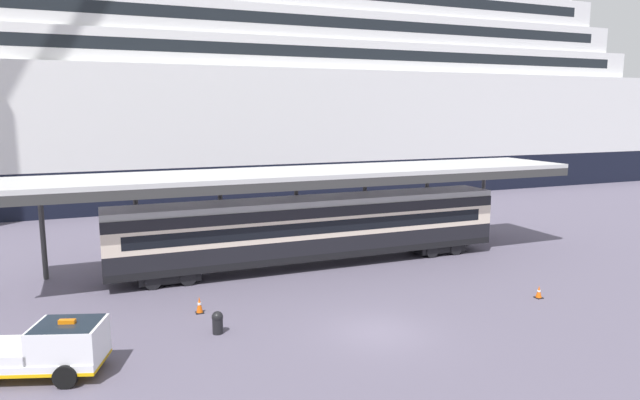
{
  "coord_description": "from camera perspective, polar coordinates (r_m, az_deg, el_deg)",
  "views": [
    {
      "loc": [
        -10.6,
        -19.67,
        9.18
      ],
      "look_at": [
        0.37,
        7.34,
        4.5
      ],
      "focal_mm": 31.33,
      "sensor_mm": 36.0,
      "label": 1
    }
  ],
  "objects": [
    {
      "name": "cruise_ship",
      "position": [
        65.93,
        -24.31,
        12.64
      ],
      "size": [
        142.07,
        27.61,
        40.23
      ],
      "color": "black",
      "rests_on": "ground"
    },
    {
      "name": "service_truck",
      "position": [
        22.33,
        -26.56,
        -13.4
      ],
      "size": [
        5.57,
        3.57,
        2.02
      ],
      "color": "white",
      "rests_on": "ground"
    },
    {
      "name": "train_carriage",
      "position": [
        33.1,
        -0.68,
        -2.86
      ],
      "size": [
        23.56,
        2.81,
        4.11
      ],
      "color": "black",
      "rests_on": "ground"
    },
    {
      "name": "ground_plane",
      "position": [
        24.15,
        5.92,
        -13.27
      ],
      "size": [
        400.0,
        400.0,
        0.0
      ],
      "primitive_type": "plane",
      "color": "#5A5467"
    },
    {
      "name": "traffic_cone_near",
      "position": [
        26.56,
        -12.21,
        -10.43
      ],
      "size": [
        0.36,
        0.36,
        0.78
      ],
      "color": "black",
      "rests_on": "ground"
    },
    {
      "name": "quay_bollard",
      "position": [
        24.08,
        -10.42,
        -12.12
      ],
      "size": [
        0.48,
        0.48,
        0.96
      ],
      "color": "black",
      "rests_on": "ground"
    },
    {
      "name": "traffic_cone_mid",
      "position": [
        29.99,
        21.45,
        -8.74
      ],
      "size": [
        0.36,
        0.36,
        0.63
      ],
      "color": "black",
      "rests_on": "ground"
    },
    {
      "name": "platform_canopy",
      "position": [
        33.04,
        -0.99,
        2.55
      ],
      "size": [
        34.2,
        5.81,
        5.7
      ],
      "color": "silver",
      "rests_on": "ground"
    }
  ]
}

